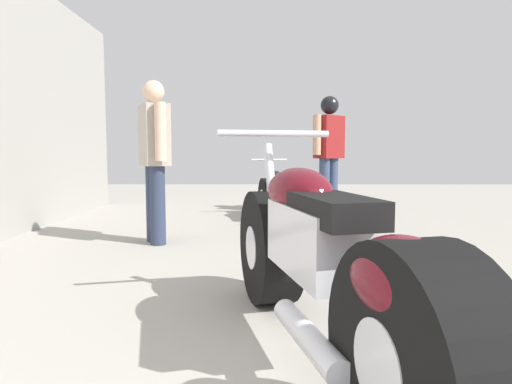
# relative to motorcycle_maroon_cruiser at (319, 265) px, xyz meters

# --- Properties ---
(ground_plane) EXTENTS (18.02, 18.02, 0.00)m
(ground_plane) POSITION_rel_motorcycle_maroon_cruiser_xyz_m (0.06, 1.79, -0.44)
(ground_plane) COLOR #A8A399
(motorcycle_maroon_cruiser) EXTENTS (0.88, 2.25, 1.06)m
(motorcycle_maroon_cruiser) POSITION_rel_motorcycle_maroon_cruiser_xyz_m (0.00, 0.00, 0.00)
(motorcycle_maroon_cruiser) COLOR black
(motorcycle_maroon_cruiser) RESTS_ON ground_plane
(motorcycle_black_naked) EXTENTS (0.66, 1.77, 0.83)m
(motorcycle_black_naked) POSITION_rel_motorcycle_maroon_cruiser_xyz_m (0.00, 4.06, -0.10)
(motorcycle_black_naked) COLOR black
(motorcycle_black_naked) RESTS_ON ground_plane
(mechanic_in_blue) EXTENTS (0.40, 0.64, 1.64)m
(mechanic_in_blue) POSITION_rel_motorcycle_maroon_cruiser_xyz_m (-1.32, 2.60, 0.49)
(mechanic_in_blue) COLOR #2D3851
(mechanic_in_blue) RESTS_ON ground_plane
(mechanic_with_helmet) EXTENTS (0.57, 0.56, 1.76)m
(mechanic_with_helmet) POSITION_rel_motorcycle_maroon_cruiser_xyz_m (0.79, 4.87, 0.61)
(mechanic_with_helmet) COLOR #384766
(mechanic_with_helmet) RESTS_ON ground_plane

